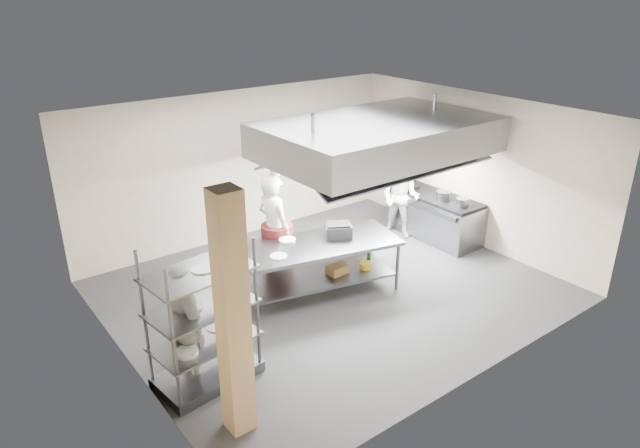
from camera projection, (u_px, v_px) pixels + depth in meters
floor at (332, 290)px, 9.80m from camera, size 7.00×7.00×0.00m
ceiling at (334, 117)px, 8.63m from camera, size 7.00×7.00×0.00m
wall_back at (240, 165)px, 11.42m from camera, size 7.00×0.00×7.00m
wall_left at (118, 269)px, 7.27m from camera, size 0.00×6.00×6.00m
wall_right at (472, 169)px, 11.17m from camera, size 0.00×6.00×6.00m
column at (233, 318)px, 6.21m from camera, size 0.30×0.30×3.00m
exhaust_hood at (378, 137)px, 9.89m from camera, size 4.00×2.50×0.60m
hood_strip_a at (337, 164)px, 9.51m from camera, size 1.60×0.12×0.04m
hood_strip_b at (413, 147)px, 10.51m from camera, size 1.60×0.12×0.04m
wall_shelf at (316, 152)px, 12.30m from camera, size 1.50×0.28×0.04m
island at (318, 267)px, 9.59m from camera, size 2.86×1.70×0.91m
island_worktop at (318, 244)px, 9.42m from camera, size 2.86×1.70×0.06m
island_undershelf at (318, 275)px, 9.65m from camera, size 2.62×1.54×0.04m
pass_rack at (203, 315)px, 7.21m from camera, size 1.41×0.92×1.99m
cooking_range at (434, 217)px, 11.72m from camera, size 0.80×2.00×0.84m
range_top at (436, 197)px, 11.55m from camera, size 0.78×1.96×0.06m
chef_head at (274, 229)px, 9.77m from camera, size 0.56×0.77×1.96m
chef_line at (400, 197)px, 11.59m from camera, size 0.91×1.01×1.70m
chef_plating at (184, 325)px, 7.26m from camera, size 0.42×0.99×1.69m
griddle at (338, 231)px, 9.61m from camera, size 0.55×0.51×0.21m
wicker_basket at (337, 269)px, 9.65m from camera, size 0.36×0.25×0.15m
stockpot at (443, 196)px, 11.26m from camera, size 0.26×0.26×0.18m
plate_stack at (205, 339)px, 7.35m from camera, size 0.28×0.28×0.05m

